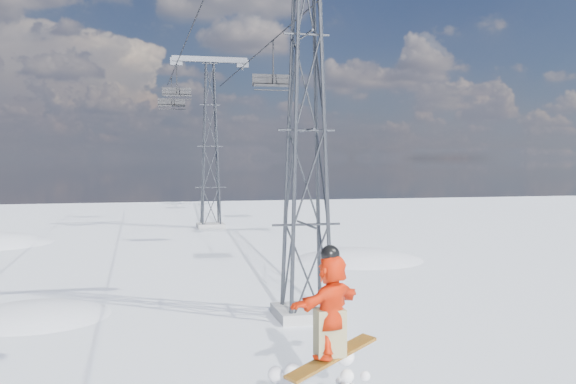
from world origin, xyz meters
TOP-DOWN VIEW (x-y plane):
  - lift_tower_near at (0.80, 8.00)m, footprint 5.20×1.80m
  - lift_tower_far at (0.80, 33.00)m, footprint 5.20×1.80m
  - haul_cables at (0.80, 19.50)m, footprint 4.46×51.00m
  - lift_chair_mid at (3.00, 23.10)m, footprint 2.14×0.62m
  - lift_chair_far at (-1.40, 32.69)m, footprint 1.88×0.54m
  - lift_chair_extra at (-1.40, 39.16)m, footprint 2.03×0.58m

SIDE VIEW (x-z plane):
  - lift_tower_near at x=0.80m, z-range -0.24..11.18m
  - lift_tower_far at x=0.80m, z-range -0.24..11.18m
  - lift_chair_mid at x=3.00m, z-range 7.39..10.05m
  - lift_chair_extra at x=-1.40m, z-range 7.57..10.09m
  - lift_chair_far at x=-1.40m, z-range 7.81..10.15m
  - haul_cables at x=0.80m, z-range 10.82..10.88m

